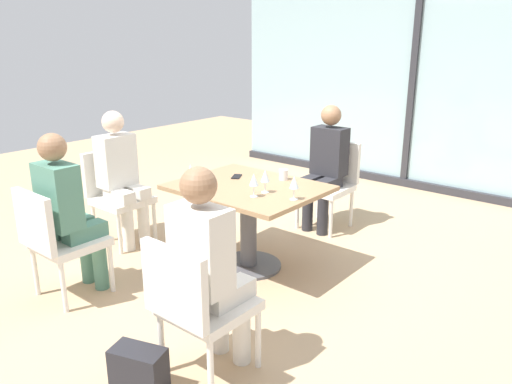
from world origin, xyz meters
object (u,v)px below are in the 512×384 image
at_px(coffee_cup, 283,175).
at_px(handbag_0, 139,372).
at_px(chair_front_right, 196,302).
at_px(person_front_left, 67,207).
at_px(chair_front_left, 57,237).
at_px(chair_side_end, 116,191).
at_px(person_side_end, 121,172).
at_px(wine_glass_1, 265,176).
at_px(person_front_right, 209,262).
at_px(wine_glass_2, 254,180).
at_px(chair_near_window, 331,179).
at_px(wine_glass_3, 191,171).
at_px(dining_table_main, 248,207).
at_px(person_near_window, 326,162).
at_px(cell_phone_on_table, 237,177).
at_px(wine_glass_0, 294,183).

height_order(coffee_cup, handbag_0, coffee_cup).
relative_size(chair_front_right, handbag_0, 2.90).
distance_m(person_front_left, handbag_0, 1.48).
bearing_deg(handbag_0, chair_front_left, 148.57).
bearing_deg(chair_side_end, person_front_left, -53.43).
height_order(person_side_end, wine_glass_1, person_side_end).
bearing_deg(person_front_right, chair_front_left, -175.73).
xyz_separation_m(chair_front_right, wine_glass_2, (-0.50, 1.10, 0.37)).
xyz_separation_m(chair_near_window, wine_glass_3, (-0.35, -1.62, 0.37)).
height_order(dining_table_main, coffee_cup, coffee_cup).
relative_size(wine_glass_2, coffee_cup, 2.06).
xyz_separation_m(person_near_window, wine_glass_2, (0.23, -1.40, 0.16)).
bearing_deg(wine_glass_3, person_side_end, -177.92).
bearing_deg(chair_side_end, wine_glass_2, 5.18).
relative_size(dining_table_main, wine_glass_3, 6.36).
height_order(chair_front_left, coffee_cup, chair_front_left).
bearing_deg(person_front_right, dining_table_main, 121.48).
distance_m(chair_near_window, wine_glass_2, 1.57).
bearing_deg(person_front_right, cell_phone_on_table, 126.39).
height_order(chair_near_window, handbag_0, chair_near_window).
distance_m(dining_table_main, chair_near_window, 1.31).
bearing_deg(chair_front_left, person_side_end, 118.54).
xyz_separation_m(chair_side_end, wine_glass_1, (1.59, 0.28, 0.37)).
distance_m(chair_near_window, handbag_0, 2.99).
relative_size(chair_front_right, person_side_end, 0.69).
bearing_deg(coffee_cup, person_side_end, -154.14).
relative_size(person_front_right, wine_glass_1, 6.81).
bearing_deg(chair_near_window, cell_phone_on_table, -101.87).
height_order(chair_side_end, wine_glass_0, wine_glass_0).
height_order(chair_front_left, person_near_window, person_near_window).
bearing_deg(wine_glass_3, coffee_cup, 53.61).
bearing_deg(chair_near_window, wine_glass_3, -102.12).
distance_m(person_front_right, wine_glass_1, 1.25).
xyz_separation_m(dining_table_main, person_near_window, (-0.00, 1.20, 0.16)).
height_order(coffee_cup, cell_phone_on_table, coffee_cup).
height_order(wine_glass_1, cell_phone_on_table, wine_glass_1).
height_order(person_side_end, handbag_0, person_side_end).
height_order(person_side_end, wine_glass_2, person_side_end).
xyz_separation_m(dining_table_main, handbag_0, (0.58, -1.61, -0.40)).
distance_m(person_side_end, cell_phone_on_table, 1.12).
bearing_deg(chair_front_left, chair_near_window, 74.33).
bearing_deg(chair_near_window, chair_front_right, -74.33).
bearing_deg(wine_glass_2, coffee_cup, 101.68).
bearing_deg(person_side_end, chair_front_right, -25.80).
relative_size(wine_glass_1, coffee_cup, 2.06).
bearing_deg(wine_glass_0, person_near_window, 111.79).
bearing_deg(dining_table_main, chair_front_left, -119.29).
bearing_deg(wine_glass_0, person_side_end, -170.91).
xyz_separation_m(wine_glass_1, handbag_0, (0.35, -1.54, -0.72)).
bearing_deg(coffee_cup, dining_table_main, -110.38).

